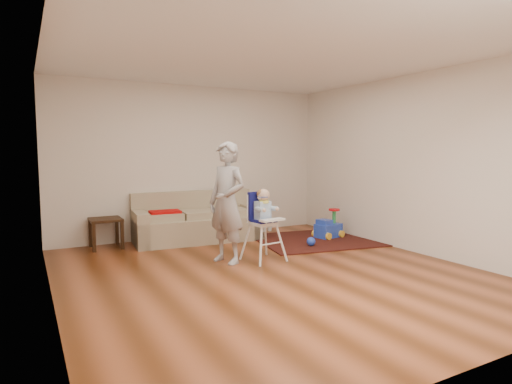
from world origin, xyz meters
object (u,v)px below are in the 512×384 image
high_chair (263,226)px  toy_ball (311,241)px  sofa (198,217)px  ride_on_toy (328,223)px  side_table (106,233)px  adult (227,203)px

high_chair → toy_ball: bearing=10.9°
sofa → ride_on_toy: (2.11, -0.91, -0.15)m
high_chair → side_table: bearing=126.4°
side_table → adult: bearing=-52.2°
sofa → toy_ball: sofa is taller
side_table → high_chair: bearing=-45.8°
high_chair → ride_on_toy: bearing=16.4°
ride_on_toy → toy_ball: 0.83m
side_table → adult: (1.33, -1.71, 0.60)m
toy_ball → side_table: bearing=152.7°
adult → ride_on_toy: bearing=84.0°
ride_on_toy → sofa: bearing=145.8°
sofa → adult: (-0.16, -1.55, 0.42)m
sofa → adult: bearing=-90.8°
sofa → side_table: bearing=178.8°
high_chair → adult: 0.62m
ride_on_toy → adult: 2.43m
side_table → high_chair: 2.62m
ride_on_toy → high_chair: size_ratio=0.49×
high_chair → adult: (-0.49, 0.16, 0.34)m
sofa → adult: size_ratio=1.33×
sofa → side_table: size_ratio=4.62×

